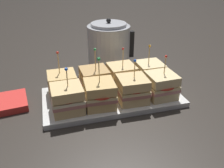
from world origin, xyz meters
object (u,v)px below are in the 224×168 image
at_px(serving_platter, 112,97).
at_px(sandwich_back_far_left, 62,84).
at_px(sandwich_front_center_left, 100,94).
at_px(sandwich_back_far_right, 149,73).
at_px(sandwich_back_center_left, 94,80).
at_px(napkin_stack, 7,103).
at_px(sandwich_front_center_right, 132,89).
at_px(kettle_steel, 109,47).
at_px(sandwich_front_far_right, 161,85).
at_px(sandwich_front_far_left, 67,99).
at_px(sandwich_back_center_right, 122,76).

xyz_separation_m(serving_platter, sandwich_back_far_left, (-0.17, 0.05, 0.05)).
distance_m(sandwich_front_center_left, sandwich_back_far_right, 0.24).
xyz_separation_m(sandwich_back_center_left, napkin_stack, (-0.30, 0.00, -0.05)).
height_order(sandwich_front_center_right, kettle_steel, kettle_steel).
bearing_deg(sandwich_back_far_right, kettle_steel, 115.26).
height_order(serving_platter, sandwich_back_far_right, sandwich_back_far_right).
relative_size(sandwich_front_far_right, sandwich_back_far_left, 0.95).
distance_m(sandwich_front_center_left, sandwich_back_center_left, 0.10).
distance_m(serving_platter, sandwich_front_center_left, 0.09).
xyz_separation_m(sandwich_front_far_right, napkin_stack, (-0.52, 0.11, -0.05)).
bearing_deg(sandwich_back_center_left, sandwich_front_far_left, -135.43).
relative_size(serving_platter, sandwich_back_center_right, 3.09).
relative_size(sandwich_front_far_left, sandwich_back_far_right, 0.94).
xyz_separation_m(sandwich_back_center_right, napkin_stack, (-0.41, -0.00, -0.05)).
bearing_deg(sandwich_back_center_right, napkin_stack, -179.61).
xyz_separation_m(serving_platter, sandwich_front_center_left, (-0.06, -0.05, 0.05)).
relative_size(sandwich_back_far_left, sandwich_back_far_right, 1.01).
relative_size(sandwich_back_center_right, sandwich_back_far_right, 0.99).
xyz_separation_m(sandwich_front_center_left, napkin_stack, (-0.30, 0.11, -0.05)).
height_order(sandwich_front_center_left, napkin_stack, sandwich_front_center_left).
bearing_deg(kettle_steel, sandwich_back_center_right, -91.82).
relative_size(sandwich_back_center_left, sandwich_back_far_right, 1.05).
bearing_deg(sandwich_front_center_left, sandwich_back_center_right, 45.51).
bearing_deg(kettle_steel, sandwich_front_center_left, -109.77).
relative_size(sandwich_front_center_right, sandwich_back_center_left, 0.89).
relative_size(serving_platter, sandwich_front_center_right, 3.28).
bearing_deg(sandwich_back_center_left, sandwich_front_center_right, -43.63).
xyz_separation_m(sandwich_front_center_left, sandwich_front_far_right, (0.22, 0.00, -0.00)).
height_order(sandwich_front_far_left, kettle_steel, kettle_steel).
bearing_deg(sandwich_back_center_left, napkin_stack, 179.42).
xyz_separation_m(sandwich_front_far_right, sandwich_back_far_right, (0.00, 0.10, -0.00)).
distance_m(sandwich_front_far_right, sandwich_back_center_right, 0.15).
xyz_separation_m(sandwich_back_far_left, napkin_stack, (-0.19, 0.00, -0.05)).
bearing_deg(sandwich_back_far_right, sandwich_back_far_left, 179.67).
bearing_deg(sandwich_front_far_right, sandwich_front_center_left, -179.55).
height_order(sandwich_front_far_right, kettle_steel, kettle_steel).
distance_m(sandwich_back_center_left, sandwich_back_far_right, 0.21).
xyz_separation_m(sandwich_back_far_left, sandwich_back_far_right, (0.33, -0.00, 0.00)).
relative_size(sandwich_front_center_right, kettle_steel, 0.64).
distance_m(sandwich_back_far_left, kettle_steel, 0.32).
distance_m(sandwich_front_center_right, sandwich_front_far_right, 0.11).
relative_size(sandwich_back_far_right, napkin_stack, 1.10).
bearing_deg(napkin_stack, sandwich_back_far_left, -0.53).
relative_size(sandwich_back_center_left, kettle_steel, 0.72).
distance_m(sandwich_front_far_left, napkin_stack, 0.23).
bearing_deg(sandwich_front_center_left, sandwich_back_far_right, 25.59).
bearing_deg(sandwich_front_far_right, sandwich_front_center_right, 179.93).
bearing_deg(sandwich_back_far_right, sandwich_front_center_right, -135.87).
height_order(sandwich_front_far_right, napkin_stack, sandwich_front_far_right).
height_order(sandwich_front_far_right, sandwich_back_center_right, sandwich_back_center_right).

